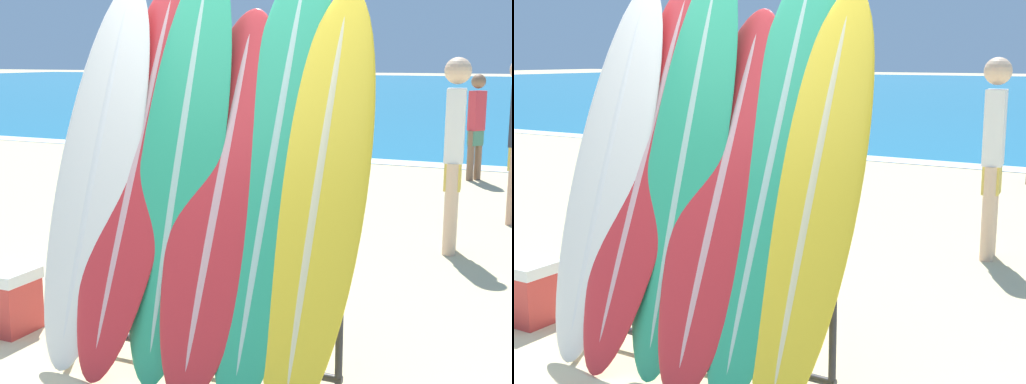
# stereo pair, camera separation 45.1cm
# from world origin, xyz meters

# --- Properties ---
(surfboard_rack) EXTENTS (1.75, 0.04, 0.89)m
(surfboard_rack) POSITION_xyz_m (0.06, 0.27, 0.48)
(surfboard_rack) COLOR #28282D
(surfboard_rack) RESTS_ON ground_plane
(surfboard_slot_0) EXTENTS (0.56, 0.91, 2.24)m
(surfboard_slot_0) POSITION_xyz_m (-0.63, 0.33, 1.12)
(surfboard_slot_0) COLOR silver
(surfboard_slot_0) RESTS_ON ground_plane
(surfboard_slot_1) EXTENTS (0.54, 1.07, 2.30)m
(surfboard_slot_1) POSITION_xyz_m (-0.37, 0.36, 1.15)
(surfboard_slot_1) COLOR red
(surfboard_slot_1) RESTS_ON ground_plane
(surfboard_slot_2) EXTENTS (0.53, 0.84, 2.37)m
(surfboard_slot_2) POSITION_xyz_m (-0.07, 0.34, 1.18)
(surfboard_slot_2) COLOR #289E70
(surfboard_slot_2) RESTS_ON ground_plane
(surfboard_slot_3) EXTENTS (0.58, 0.97, 2.07)m
(surfboard_slot_3) POSITION_xyz_m (0.21, 0.30, 1.03)
(surfboard_slot_3) COLOR red
(surfboard_slot_3) RESTS_ON ground_plane
(surfboard_slot_4) EXTENTS (0.52, 1.08, 2.39)m
(surfboard_slot_4) POSITION_xyz_m (0.49, 0.38, 1.20)
(surfboard_slot_4) COLOR #289E70
(surfboard_slot_4) RESTS_ON ground_plane
(surfboard_slot_5) EXTENTS (0.51, 0.96, 2.16)m
(surfboard_slot_5) POSITION_xyz_m (0.77, 0.32, 1.08)
(surfboard_slot_5) COLOR yellow
(surfboard_slot_5) RESTS_ON ground_plane
(person_mid_beach) EXTENTS (0.24, 0.30, 1.78)m
(person_mid_beach) POSITION_xyz_m (0.90, 3.47, 0.97)
(person_mid_beach) COLOR beige
(person_mid_beach) RESTS_ON ground_plane
(person_far_right) EXTENTS (0.24, 0.26, 1.54)m
(person_far_right) POSITION_xyz_m (0.49, 7.64, 0.84)
(person_far_right) COLOR #846047
(person_far_right) RESTS_ON ground_plane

